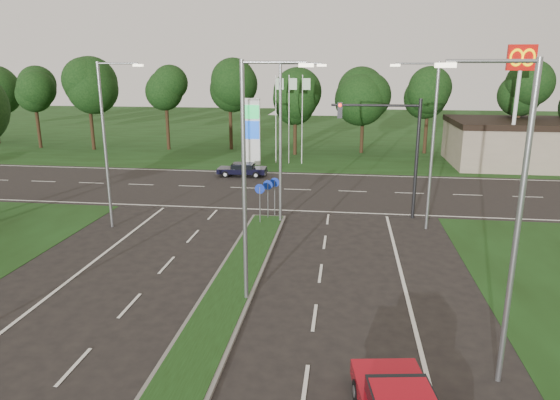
# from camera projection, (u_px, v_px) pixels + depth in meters

# --- Properties ---
(ground) EXTENTS (160.00, 160.00, 0.00)m
(ground) POSITION_uv_depth(u_px,v_px,m) (175.00, 398.00, 13.64)
(ground) COLOR black
(ground) RESTS_ON ground
(verge_far) EXTENTS (160.00, 50.00, 0.02)m
(verge_far) POSITION_uv_depth(u_px,v_px,m) (313.00, 134.00, 66.27)
(verge_far) COLOR black
(verge_far) RESTS_ON ground
(cross_road) EXTENTS (160.00, 12.00, 0.02)m
(cross_road) POSITION_uv_depth(u_px,v_px,m) (284.00, 189.00, 36.61)
(cross_road) COLOR black
(cross_road) RESTS_ON ground
(median_kerb) EXTENTS (2.00, 26.00, 0.12)m
(median_kerb) POSITION_uv_depth(u_px,v_px,m) (213.00, 323.00, 17.45)
(median_kerb) COLOR slate
(median_kerb) RESTS_ON ground
(commercial_building) EXTENTS (16.00, 9.00, 4.00)m
(commercial_building) POSITION_uv_depth(u_px,v_px,m) (543.00, 144.00, 44.76)
(commercial_building) COLOR gray
(commercial_building) RESTS_ON ground
(streetlight_median_near) EXTENTS (2.53, 0.22, 9.00)m
(streetlight_median_near) POSITION_uv_depth(u_px,v_px,m) (249.00, 172.00, 17.93)
(streetlight_median_near) COLOR gray
(streetlight_median_near) RESTS_ON ground
(streetlight_median_far) EXTENTS (2.53, 0.22, 9.00)m
(streetlight_median_far) POSITION_uv_depth(u_px,v_px,m) (284.00, 135.00, 27.50)
(streetlight_median_far) COLOR gray
(streetlight_median_far) RESTS_ON ground
(streetlight_left_far) EXTENTS (2.53, 0.22, 9.00)m
(streetlight_left_far) POSITION_uv_depth(u_px,v_px,m) (108.00, 137.00, 26.77)
(streetlight_left_far) COLOR gray
(streetlight_left_far) RESTS_ON ground
(streetlight_right_far) EXTENTS (2.53, 0.22, 9.00)m
(streetlight_right_far) POSITION_uv_depth(u_px,v_px,m) (429.00, 138.00, 26.51)
(streetlight_right_far) COLOR gray
(streetlight_right_far) RESTS_ON ground
(streetlight_right_near) EXTENTS (2.53, 0.22, 9.00)m
(streetlight_right_near) POSITION_uv_depth(u_px,v_px,m) (512.00, 212.00, 13.11)
(streetlight_right_near) COLOR gray
(streetlight_right_near) RESTS_ON ground
(traffic_signal) EXTENTS (5.10, 0.42, 7.00)m
(traffic_signal) POSITION_uv_depth(u_px,v_px,m) (395.00, 140.00, 28.73)
(traffic_signal) COLOR black
(traffic_signal) RESTS_ON ground
(median_signs) EXTENTS (1.16, 1.76, 2.38)m
(median_signs) POSITION_uv_depth(u_px,v_px,m) (268.00, 192.00, 28.89)
(median_signs) COLOR gray
(median_signs) RESTS_ON ground
(gas_pylon) EXTENTS (5.80, 1.26, 8.00)m
(gas_pylon) POSITION_uv_depth(u_px,v_px,m) (255.00, 130.00, 44.91)
(gas_pylon) COLOR silver
(gas_pylon) RESTS_ON ground
(mcdonalds_sign) EXTENTS (2.20, 0.47, 10.40)m
(mcdonalds_sign) POSITION_uv_depth(u_px,v_px,m) (520.00, 76.00, 39.86)
(mcdonalds_sign) COLOR silver
(mcdonalds_sign) RESTS_ON ground
(treeline_far) EXTENTS (6.00, 6.00, 9.90)m
(treeline_far) POSITION_uv_depth(u_px,v_px,m) (305.00, 86.00, 50.06)
(treeline_far) COLOR black
(treeline_far) RESTS_ON ground
(navy_sedan) EXTENTS (3.96, 1.72, 1.08)m
(navy_sedan) POSITION_uv_depth(u_px,v_px,m) (242.00, 169.00, 40.79)
(navy_sedan) COLOR black
(navy_sedan) RESTS_ON ground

